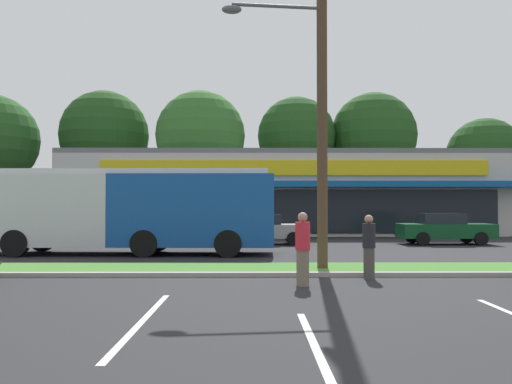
# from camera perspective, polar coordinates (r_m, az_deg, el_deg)

# --- Properties ---
(grass_median) EXTENTS (56.00, 2.20, 0.12)m
(grass_median) POSITION_cam_1_polar(r_m,az_deg,el_deg) (15.21, -2.26, -8.38)
(grass_median) COLOR #427A2D
(grass_median) RESTS_ON ground_plane
(curb_lip) EXTENTS (56.00, 0.24, 0.12)m
(curb_lip) POSITION_cam_1_polar(r_m,az_deg,el_deg) (14.00, -2.43, -8.99)
(curb_lip) COLOR #99968C
(curb_lip) RESTS_ON ground_plane
(parking_stripe_1) EXTENTS (0.12, 4.80, 0.01)m
(parking_stripe_1) POSITION_cam_1_polar(r_m,az_deg,el_deg) (9.01, -12.28, -13.57)
(parking_stripe_1) COLOR silver
(parking_stripe_1) RESTS_ON ground_plane
(parking_stripe_2) EXTENTS (0.12, 4.80, 0.01)m
(parking_stripe_2) POSITION_cam_1_polar(r_m,az_deg,el_deg) (7.06, 6.77, -17.04)
(parking_stripe_2) COLOR silver
(parking_stripe_2) RESTS_ON ground_plane
(storefront_building) EXTENTS (29.00, 14.90, 5.33)m
(storefront_building) POSITION_cam_1_polar(r_m,az_deg,el_deg) (37.96, 3.41, -0.26)
(storefront_building) COLOR #BCB7AD
(storefront_building) RESTS_ON ground_plane
(tree_left) EXTENTS (7.78, 7.78, 12.00)m
(tree_left) POSITION_cam_1_polar(r_m,az_deg,el_deg) (48.43, -16.22, 5.99)
(tree_left) COLOR #473323
(tree_left) RESTS_ON ground_plane
(tree_mid_left) EXTENTS (7.49, 7.49, 11.48)m
(tree_mid_left) POSITION_cam_1_polar(r_m,az_deg,el_deg) (44.29, -6.09, 6.14)
(tree_mid_left) COLOR #473323
(tree_mid_left) RESTS_ON ground_plane
(tree_mid) EXTENTS (6.97, 6.97, 11.58)m
(tree_mid) POSITION_cam_1_polar(r_m,az_deg,el_deg) (47.15, 4.46, 6.11)
(tree_mid) COLOR #473323
(tree_mid) RESTS_ON ground_plane
(tree_mid_right) EXTENTS (7.72, 7.72, 12.10)m
(tree_mid_right) POSITION_cam_1_polar(r_m,az_deg,el_deg) (48.86, 12.72, 6.05)
(tree_mid_right) COLOR #473323
(tree_mid_right) RESTS_ON ground_plane
(tree_right) EXTENTS (6.71, 6.71, 9.65)m
(tree_right) POSITION_cam_1_polar(r_m,az_deg,el_deg) (51.05, 23.74, 3.63)
(tree_right) COLOR #473323
(tree_right) RESTS_ON ground_plane
(utility_pole) EXTENTS (3.07, 2.40, 10.52)m
(utility_pole) POSITION_cam_1_polar(r_m,az_deg,el_deg) (15.43, 6.71, 12.48)
(utility_pole) COLOR #4C3826
(utility_pole) RESTS_ON ground_plane
(city_bus) EXTENTS (11.23, 2.90, 3.25)m
(city_bus) POSITION_cam_1_polar(r_m,az_deg,el_deg) (20.75, -13.63, -1.77)
(city_bus) COLOR #144793
(city_bus) RESTS_ON ground_plane
(car_1) EXTENTS (4.41, 1.89, 1.50)m
(car_1) POSITION_cam_1_polar(r_m,az_deg,el_deg) (26.88, 19.86, -3.76)
(car_1) COLOR #0C3F1E
(car_1) RESTS_ON ground_plane
(car_3) EXTENTS (4.26, 1.98, 1.43)m
(car_3) POSITION_cam_1_polar(r_m,az_deg,el_deg) (27.48, -19.18, -3.77)
(car_3) COLOR navy
(car_3) RESTS_ON ground_plane
(car_4) EXTENTS (4.16, 1.93, 1.44)m
(car_4) POSITION_cam_1_polar(r_m,az_deg,el_deg) (25.36, 0.93, -4.04)
(car_4) COLOR #9E998C
(car_4) RESTS_ON ground_plane
(pedestrian_near_bench) EXTENTS (0.33, 0.33, 1.65)m
(pedestrian_near_bench) POSITION_cam_1_polar(r_m,az_deg,el_deg) (13.85, 12.23, -5.85)
(pedestrian_near_bench) COLOR #47423D
(pedestrian_near_bench) RESTS_ON ground_plane
(pedestrian_by_pole) EXTENTS (0.35, 0.35, 1.73)m
(pedestrian_by_pole) POSITION_cam_1_polar(r_m,az_deg,el_deg) (12.38, 5.12, -6.20)
(pedestrian_by_pole) COLOR #726651
(pedestrian_by_pole) RESTS_ON ground_plane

